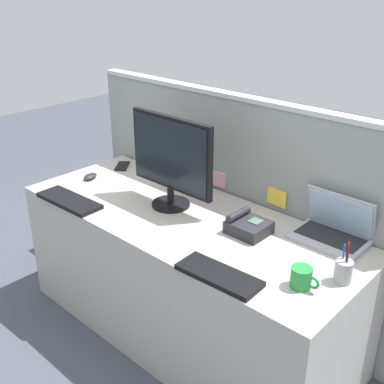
# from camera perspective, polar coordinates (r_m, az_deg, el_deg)

# --- Properties ---
(ground_plane) EXTENTS (10.00, 10.00, 0.00)m
(ground_plane) POSITION_cam_1_polar(r_m,az_deg,el_deg) (2.85, -0.71, -15.89)
(ground_plane) COLOR #424751
(desk) EXTENTS (1.86, 0.73, 0.72)m
(desk) POSITION_cam_1_polar(r_m,az_deg,el_deg) (2.63, -0.75, -9.90)
(desk) COLOR #ADA89E
(desk) RESTS_ON ground_plane
(cubicle_divider) EXTENTS (2.10, 0.08, 1.28)m
(cubicle_divider) POSITION_cam_1_polar(r_m,az_deg,el_deg) (2.76, 5.02, -1.56)
(cubicle_divider) COLOR gray
(cubicle_divider) RESTS_ON ground_plane
(desktop_monitor) EXTENTS (0.53, 0.20, 0.48)m
(desktop_monitor) POSITION_cam_1_polar(r_m,az_deg,el_deg) (2.47, -2.49, 4.01)
(desktop_monitor) COLOR black
(desktop_monitor) RESTS_ON desk
(laptop) EXTENTS (0.33, 0.23, 0.21)m
(laptop) POSITION_cam_1_polar(r_m,az_deg,el_deg) (2.32, 16.34, -4.12)
(laptop) COLOR #9EA0A8
(laptop) RESTS_ON desk
(desk_phone) EXTENTS (0.18, 0.17, 0.10)m
(desk_phone) POSITION_cam_1_polar(r_m,az_deg,el_deg) (2.30, 6.59, -4.00)
(desk_phone) COLOR #232328
(desk_phone) RESTS_ON desk
(keyboard_main) EXTENTS (0.41, 0.16, 0.02)m
(keyboard_main) POSITION_cam_1_polar(r_m,az_deg,el_deg) (2.67, -14.30, -0.99)
(keyboard_main) COLOR black
(keyboard_main) RESTS_ON desk
(keyboard_spare) EXTENTS (0.37, 0.16, 0.02)m
(keyboard_spare) POSITION_cam_1_polar(r_m,az_deg,el_deg) (1.98, 3.18, -9.77)
(keyboard_spare) COLOR black
(keyboard_spare) RESTS_ON desk
(computer_mouse_right_hand) EXTENTS (0.09, 0.11, 0.03)m
(computer_mouse_right_hand) POSITION_cam_1_polar(r_m,az_deg,el_deg) (2.95, -11.92, 1.81)
(computer_mouse_right_hand) COLOR #232328
(computer_mouse_right_hand) RESTS_ON desk
(pen_cup) EXTENTS (0.07, 0.07, 0.18)m
(pen_cup) POSITION_cam_1_polar(r_m,az_deg,el_deg) (2.03, 17.41, -8.89)
(pen_cup) COLOR #99999E
(pen_cup) RESTS_ON desk
(cell_phone_black_slab) EXTENTS (0.15, 0.16, 0.01)m
(cell_phone_black_slab) POSITION_cam_1_polar(r_m,az_deg,el_deg) (3.11, -8.21, 3.05)
(cell_phone_black_slab) COLOR black
(cell_phone_black_slab) RESTS_ON desk
(coffee_mug) EXTENTS (0.12, 0.08, 0.09)m
(coffee_mug) POSITION_cam_1_polar(r_m,az_deg,el_deg) (1.96, 12.81, -9.81)
(coffee_mug) COLOR #238438
(coffee_mug) RESTS_ON desk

